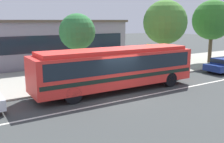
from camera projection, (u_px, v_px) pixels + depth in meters
ground_plane at (120, 96)px, 15.76m from camera, size 120.00×120.00×0.00m
sidewalk_slab at (75, 76)px, 21.13m from camera, size 60.00×8.00×0.12m
lane_stripe_center at (128, 99)px, 15.10m from camera, size 56.00×0.16×0.01m
transit_bus at (117, 66)px, 16.69m from camera, size 11.07×2.75×2.78m
pedestrian_waiting_near_sign at (109, 68)px, 18.81m from camera, size 0.40×0.40×1.71m
pedestrian_walking_along_curb at (138, 65)px, 20.17m from camera, size 0.39×0.39×1.63m
bus_stop_sign at (149, 56)px, 20.62m from camera, size 0.08×0.44×2.57m
street_tree_near_stop at (77, 32)px, 19.65m from camera, size 2.78×2.78×4.95m
street_tree_mid_block at (165, 22)px, 23.79m from camera, size 4.05×4.05×6.26m
street_tree_far_end at (212, 20)px, 26.91m from camera, size 4.11×4.11×6.50m
station_building at (41, 42)px, 26.96m from camera, size 17.13×7.34×4.58m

